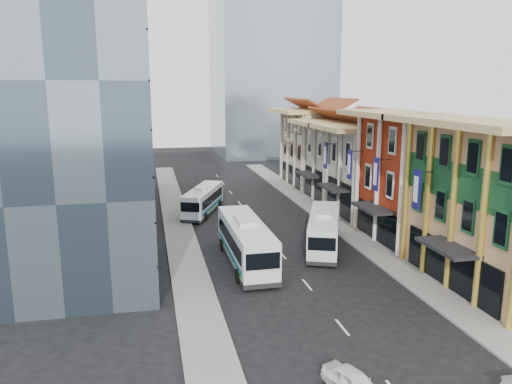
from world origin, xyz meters
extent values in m
plane|color=black|center=(0.00, 0.00, 0.00)|extent=(200.00, 200.00, 0.00)
cube|color=slate|center=(8.50, 22.00, 0.07)|extent=(3.00, 90.00, 0.15)
cube|color=slate|center=(-8.50, 22.00, 0.07)|extent=(3.00, 90.00, 0.15)
cube|color=tan|center=(14.00, 5.00, 6.00)|extent=(8.00, 14.00, 12.00)
cube|color=#A32C12|center=(14.00, 17.00, 6.00)|extent=(8.00, 10.00, 12.00)
cube|color=beige|center=(14.00, 26.50, 5.00)|extent=(8.00, 9.00, 10.00)
cube|color=beige|center=(14.00, 35.50, 5.00)|extent=(8.00, 9.00, 10.00)
cube|color=beige|center=(14.00, 46.00, 5.50)|extent=(8.00, 12.00, 11.00)
cube|color=#3E5162|center=(-17.00, 19.00, 15.00)|extent=(12.00, 26.00, 30.00)
cube|color=gray|center=(-16.00, 42.00, 7.00)|extent=(10.00, 18.00, 14.00)
imported|color=white|center=(-2.07, -5.57, 0.60)|extent=(2.71, 3.82, 1.21)
camera|label=1|loc=(-11.34, -25.77, 14.54)|focal=35.00mm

